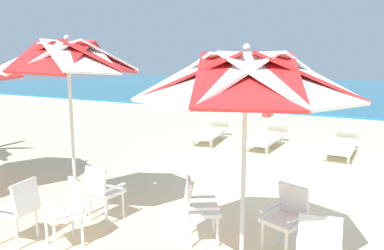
# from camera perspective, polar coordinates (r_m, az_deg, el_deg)

# --- Properties ---
(ground_plane) EXTENTS (80.00, 80.00, 0.00)m
(ground_plane) POSITION_cam_1_polar(r_m,az_deg,el_deg) (7.40, 15.48, -9.29)
(ground_plane) COLOR beige
(sea) EXTENTS (80.00, 36.00, 0.10)m
(sea) POSITION_cam_1_polar(r_m,az_deg,el_deg) (34.82, 26.84, 4.90)
(sea) COLOR teal
(sea) RESTS_ON ground
(surf_foam) EXTENTS (80.00, 0.70, 0.01)m
(surf_foam) POSITION_cam_1_polar(r_m,az_deg,el_deg) (16.66, 23.59, 0.78)
(surf_foam) COLOR white
(surf_foam) RESTS_ON ground
(beach_umbrella_0) EXTENTS (2.36, 2.36, 2.57)m
(beach_umbrella_0) POSITION_cam_1_polar(r_m,az_deg,el_deg) (3.77, 8.51, 7.34)
(beach_umbrella_0) COLOR silver
(beach_umbrella_0) RESTS_ON ground
(plastic_chair_0) EXTENTS (0.56, 0.59, 0.87)m
(plastic_chair_0) POSITION_cam_1_polar(r_m,az_deg,el_deg) (4.80, 14.73, -13.55)
(plastic_chair_0) COLOR white
(plastic_chair_0) RESTS_ON ground
(plastic_chair_1) EXTENTS (0.52, 0.55, 0.87)m
(plastic_chair_1) POSITION_cam_1_polar(r_m,az_deg,el_deg) (4.19, 19.30, -17.39)
(plastic_chair_1) COLOR white
(plastic_chair_1) RESTS_ON ground
(plastic_chair_2) EXTENTS (0.63, 0.62, 0.87)m
(plastic_chair_2) POSITION_cam_1_polar(r_m,az_deg,el_deg) (4.90, 0.89, -12.73)
(plastic_chair_2) COLOR white
(plastic_chair_2) RESTS_ON ground
(beach_umbrella_1) EXTENTS (2.00, 2.00, 2.76)m
(beach_umbrella_1) POSITION_cam_1_polar(r_m,az_deg,el_deg) (5.50, -18.98, 9.68)
(beach_umbrella_1) COLOR silver
(beach_umbrella_1) RESTS_ON ground
(plastic_chair_3) EXTENTS (0.54, 0.51, 0.87)m
(plastic_chair_3) POSITION_cam_1_polar(r_m,az_deg,el_deg) (5.39, -25.66, -11.59)
(plastic_chair_3) COLOR white
(plastic_chair_3) RESTS_ON ground
(plastic_chair_4) EXTENTS (0.47, 0.49, 0.87)m
(plastic_chair_4) POSITION_cam_1_polar(r_m,az_deg,el_deg) (5.67, -13.97, -9.86)
(plastic_chair_4) COLOR white
(plastic_chair_4) RESTS_ON ground
(plastic_chair_5) EXTENTS (0.58, 0.60, 0.87)m
(plastic_chair_5) POSITION_cam_1_polar(r_m,az_deg,el_deg) (5.10, -18.96, -12.34)
(plastic_chair_5) COLOR white
(plastic_chair_5) RESTS_ON ground
(sun_lounger_0) EXTENTS (0.64, 2.15, 0.62)m
(sun_lounger_0) POSITION_cam_1_polar(r_m,az_deg,el_deg) (10.19, 22.62, -2.83)
(sun_lounger_0) COLOR white
(sun_lounger_0) RESTS_ON ground
(sun_lounger_1) EXTENTS (0.66, 2.15, 0.62)m
(sun_lounger_1) POSITION_cam_1_polar(r_m,az_deg,el_deg) (10.55, 11.88, -1.87)
(sun_lounger_1) COLOR white
(sun_lounger_1) RESTS_ON ground
(sun_lounger_2) EXTENTS (0.97, 2.22, 0.62)m
(sun_lounger_2) POSITION_cam_1_polar(r_m,az_deg,el_deg) (11.12, 3.04, -1.08)
(sun_lounger_2) COLOR white
(sun_lounger_2) RESTS_ON ground
(beachgoer_seated) EXTENTS (0.30, 0.93, 0.92)m
(beachgoer_seated) POSITION_cam_1_polar(r_m,az_deg,el_deg) (16.45, 11.76, 2.30)
(beachgoer_seated) COLOR red
(beachgoer_seated) RESTS_ON ground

